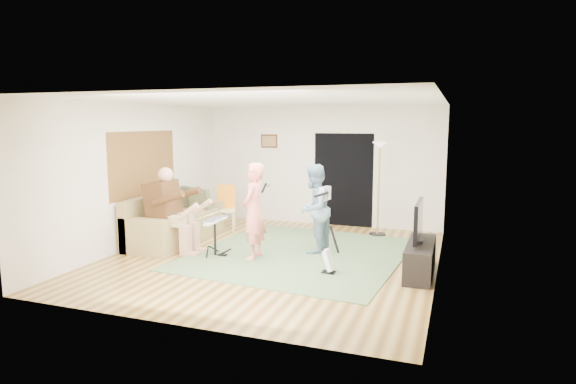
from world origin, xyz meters
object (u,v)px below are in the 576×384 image
object	(u,v)px
sofa	(172,226)
dining_chair	(227,214)
torchiere_lamp	(379,172)
singer	(253,211)
guitarist	(314,209)
television	(418,220)
drum_kit	(215,239)
tv_cabinet	(420,259)
guitar_spare	(329,260)

from	to	relation	value
sofa	dining_chair	distance (m)	1.39
torchiere_lamp	sofa	bearing A→B (deg)	-153.31
singer	guitarist	bearing A→B (deg)	126.80
television	torchiere_lamp	bearing A→B (deg)	112.58
drum_kit	tv_cabinet	xyz separation A→B (m)	(3.50, 0.14, -0.05)
torchiere_lamp	tv_cabinet	distance (m)	2.83
singer	sofa	bearing A→B (deg)	-109.97
singer	tv_cabinet	xyz separation A→B (m)	(2.79, 0.07, -0.58)
sofa	television	bearing A→B (deg)	-6.11
guitarist	television	xyz separation A→B (m)	(1.88, -0.67, 0.05)
drum_kit	tv_cabinet	bearing A→B (deg)	2.31
torchiere_lamp	television	xyz separation A→B (m)	(1.00, -2.40, -0.48)
drum_kit	television	bearing A→B (deg)	2.35
sofa	guitarist	distance (m)	2.92
torchiere_lamp	tv_cabinet	bearing A→B (deg)	-66.41
singer	guitar_spare	world-z (taller)	singer
torchiere_lamp	tv_cabinet	world-z (taller)	torchiere_lamp
singer	guitarist	size ratio (longest dim) A/B	1.04
singer	television	distance (m)	2.74
torchiere_lamp	dining_chair	world-z (taller)	torchiere_lamp
tv_cabinet	television	distance (m)	0.60
drum_kit	television	xyz separation A→B (m)	(3.45, 0.14, 0.55)
tv_cabinet	television	world-z (taller)	television
dining_chair	tv_cabinet	world-z (taller)	dining_chair
guitar_spare	guitarist	bearing A→B (deg)	117.61
guitarist	dining_chair	xyz separation A→B (m)	(-2.32, 1.11, -0.45)
sofa	torchiere_lamp	size ratio (longest dim) A/B	1.19
torchiere_lamp	television	bearing A→B (deg)	-67.42
sofa	torchiere_lamp	world-z (taller)	torchiere_lamp
drum_kit	dining_chair	world-z (taller)	dining_chair
singer	guitarist	xyz separation A→B (m)	(0.86, 0.74, -0.03)
sofa	drum_kit	world-z (taller)	sofa
singer	dining_chair	xyz separation A→B (m)	(-1.46, 1.85, -0.48)
drum_kit	torchiere_lamp	world-z (taller)	torchiere_lamp
guitar_spare	torchiere_lamp	bearing A→B (deg)	84.12
dining_chair	television	world-z (taller)	television
dining_chair	television	xyz separation A→B (m)	(4.20, -1.78, 0.50)
tv_cabinet	torchiere_lamp	bearing A→B (deg)	113.59
sofa	dining_chair	xyz separation A→B (m)	(0.56, 1.28, 0.04)
television	guitar_spare	bearing A→B (deg)	-160.95
guitar_spare	torchiere_lamp	world-z (taller)	torchiere_lamp
guitar_spare	sofa	bearing A→B (deg)	164.60
guitarist	guitar_spare	bearing A→B (deg)	33.92
sofa	television	distance (m)	4.81
sofa	guitar_spare	xyz separation A→B (m)	(3.46, -0.95, -0.09)
guitar_spare	dining_chair	xyz separation A→B (m)	(-2.91, 2.23, 0.13)
tv_cabinet	television	bearing A→B (deg)	180.00
guitarist	guitar_spare	xyz separation A→B (m)	(0.59, -1.12, -0.58)
singer	guitar_spare	xyz separation A→B (m)	(1.45, -0.38, -0.62)
television	tv_cabinet	bearing A→B (deg)	0.00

